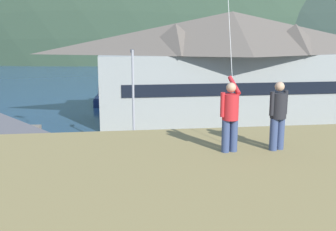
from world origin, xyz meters
The scene contains 14 objects.
ground_plane centered at (0.00, 0.00, 0.00)m, with size 600.00×600.00×0.00m, color #66604C.
parking_lot_pad centered at (0.00, 5.00, 0.05)m, with size 40.00×20.00×0.10m, color gray.
bay_water centered at (0.00, 60.00, 0.01)m, with size 360.00×84.00×0.03m, color navy.
far_hill_west_ridge centered at (11.27, 110.59, 0.00)m, with size 143.53×59.01×93.57m, color #334733.
far_hill_east_peak centered at (32.55, 118.86, 0.00)m, with size 87.58×65.34×69.77m, color #3D4C38.
harbor_lodge centered at (9.05, 21.82, 5.56)m, with size 27.02×9.59×10.50m.
wharf_dock centered at (0.02, 33.50, 0.35)m, with size 3.20×12.49×0.70m.
moored_boat_wharfside centered at (-3.44, 32.43, 0.72)m, with size 2.82×7.12×2.16m.
parked_car_mid_row_far centered at (4.34, 1.11, 1.06)m, with size 4.22×2.09×1.82m.
parked_car_back_row_right centered at (6.13, 7.17, 1.06)m, with size 4.27×2.18×1.82m.
parked_car_front_row_red centered at (-0.47, 7.03, 1.06)m, with size 4.22×2.10×1.82m.
parking_light_pole centered at (-1.07, 10.55, 4.33)m, with size 0.24×0.78×7.38m.
person_kite_flyer centered at (0.53, -7.85, 6.82)m, with size 0.52×0.70×1.86m.
person_companion centered at (1.77, -7.84, 6.80)m, with size 0.52×0.40×1.74m.
Camera 1 is at (-2.25, -17.46, 8.89)m, focal length 43.92 mm.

